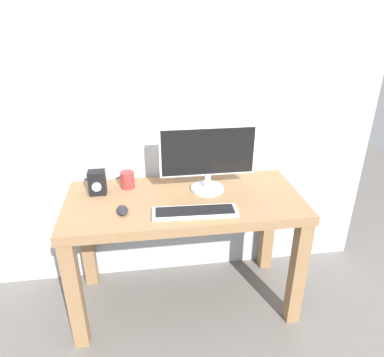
{
  "coord_description": "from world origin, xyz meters",
  "views": [
    {
      "loc": [
        -0.21,
        -1.77,
        1.73
      ],
      "look_at": [
        0.04,
        0.0,
        0.88
      ],
      "focal_mm": 33.16,
      "sensor_mm": 36.0,
      "label": 1
    }
  ],
  "objects_px": {
    "monitor": "(208,156)",
    "keyboard_primary": "(195,212)",
    "audio_controller": "(97,183)",
    "coffee_mug": "(128,180)",
    "mouse": "(122,210)",
    "desk": "(184,218)"
  },
  "relations": [
    {
      "from": "keyboard_primary",
      "to": "monitor",
      "type": "bearing_deg",
      "value": 66.98
    },
    {
      "from": "keyboard_primary",
      "to": "mouse",
      "type": "height_order",
      "value": "mouse"
    },
    {
      "from": "audio_controller",
      "to": "coffee_mug",
      "type": "bearing_deg",
      "value": 17.49
    },
    {
      "from": "mouse",
      "to": "audio_controller",
      "type": "height_order",
      "value": "audio_controller"
    },
    {
      "from": "keyboard_primary",
      "to": "audio_controller",
      "type": "height_order",
      "value": "audio_controller"
    },
    {
      "from": "mouse",
      "to": "audio_controller",
      "type": "relative_size",
      "value": 0.69
    },
    {
      "from": "desk",
      "to": "keyboard_primary",
      "type": "height_order",
      "value": "keyboard_primary"
    },
    {
      "from": "monitor",
      "to": "keyboard_primary",
      "type": "xyz_separation_m",
      "value": [
        -0.11,
        -0.27,
        -0.2
      ]
    },
    {
      "from": "mouse",
      "to": "coffee_mug",
      "type": "relative_size",
      "value": 0.96
    },
    {
      "from": "monitor",
      "to": "coffee_mug",
      "type": "relative_size",
      "value": 5.48
    },
    {
      "from": "coffee_mug",
      "to": "audio_controller",
      "type": "bearing_deg",
      "value": -162.51
    },
    {
      "from": "audio_controller",
      "to": "coffee_mug",
      "type": "height_order",
      "value": "audio_controller"
    },
    {
      "from": "desk",
      "to": "audio_controller",
      "type": "distance_m",
      "value": 0.55
    },
    {
      "from": "keyboard_primary",
      "to": "coffee_mug",
      "type": "height_order",
      "value": "coffee_mug"
    },
    {
      "from": "monitor",
      "to": "mouse",
      "type": "height_order",
      "value": "monitor"
    },
    {
      "from": "desk",
      "to": "mouse",
      "type": "distance_m",
      "value": 0.39
    },
    {
      "from": "desk",
      "to": "mouse",
      "type": "height_order",
      "value": "mouse"
    },
    {
      "from": "monitor",
      "to": "coffee_mug",
      "type": "xyz_separation_m",
      "value": [
        -0.47,
        0.09,
        -0.16
      ]
    },
    {
      "from": "keyboard_primary",
      "to": "coffee_mug",
      "type": "distance_m",
      "value": 0.51
    },
    {
      "from": "audio_controller",
      "to": "mouse",
      "type": "bearing_deg",
      "value": -58.78
    },
    {
      "from": "mouse",
      "to": "audio_controller",
      "type": "xyz_separation_m",
      "value": [
        -0.15,
        0.24,
        0.05
      ]
    },
    {
      "from": "keyboard_primary",
      "to": "mouse",
      "type": "relative_size",
      "value": 4.67
    }
  ]
}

